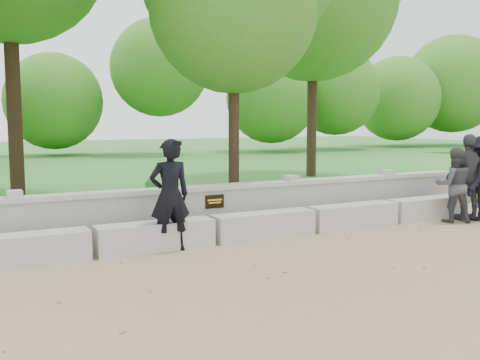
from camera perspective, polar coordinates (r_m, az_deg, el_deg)
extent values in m
plane|color=#907C58|center=(7.46, 3.23, -9.70)|extent=(80.00, 80.00, 0.00)
cube|color=#2F7027|center=(20.58, -17.09, 0.64)|extent=(40.00, 22.00, 0.25)
cube|color=beige|center=(8.29, -22.30, -6.93)|extent=(1.90, 0.45, 0.45)
cube|color=beige|center=(8.69, -8.99, -5.94)|extent=(1.90, 0.45, 0.45)
cube|color=beige|center=(9.49, 2.57, -4.82)|extent=(1.90, 0.45, 0.45)
cube|color=beige|center=(10.62, 11.97, -3.76)|extent=(1.90, 0.45, 0.45)
cube|color=beige|center=(11.98, 19.39, -2.85)|extent=(1.90, 0.45, 0.45)
cube|color=#B7B5AD|center=(9.64, -4.69, -3.55)|extent=(12.50, 0.25, 0.82)
cube|color=beige|center=(9.57, -4.71, -0.89)|extent=(12.50, 0.35, 0.08)
cube|color=black|center=(9.60, -2.72, -2.31)|extent=(0.36, 0.02, 0.24)
imported|color=black|center=(8.49, -7.51, -1.63)|extent=(0.67, 0.45, 1.78)
cube|color=black|center=(8.08, -6.73, 3.90)|extent=(0.14, 0.03, 0.07)
imported|color=#3A3B3F|center=(11.69, 21.83, -0.51)|extent=(0.93, 0.88, 1.52)
imported|color=black|center=(12.12, 24.15, 0.17)|extent=(1.30, 1.06, 1.75)
imported|color=#3F3F44|center=(12.01, 23.28, 0.26)|extent=(1.13, 0.72, 1.80)
cylinder|color=#382619|center=(13.72, -23.01, 8.64)|extent=(0.34, 0.34, 4.97)
cylinder|color=#382619|center=(11.50, -0.66, 5.90)|extent=(0.23, 0.23, 3.45)
cylinder|color=#382619|center=(17.65, 7.69, 7.99)|extent=(0.32, 0.32, 4.68)
imported|color=#2A7E2F|center=(11.04, -9.27, -1.53)|extent=(0.45, 0.44, 0.63)
imported|color=#2A7E2F|center=(11.55, 6.77, -1.08)|extent=(0.78, 0.79, 0.66)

